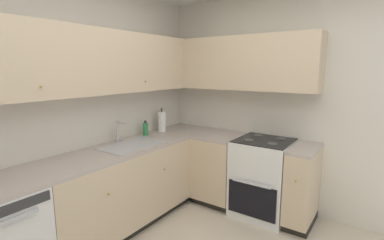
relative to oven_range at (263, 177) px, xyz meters
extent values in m
cube|color=silver|center=(-1.59, 1.46, 0.83)|extent=(3.83, 0.05, 2.56)
cube|color=silver|center=(0.31, -0.35, 0.83)|extent=(0.05, 3.67, 2.56)
cube|color=#333333|center=(-2.35, 0.83, 0.35)|extent=(0.55, 0.01, 0.07)
cube|color=silver|center=(-2.35, 0.82, 0.28)|extent=(0.36, 0.02, 0.02)
cube|color=beige|center=(-1.18, 1.14, 0.02)|extent=(1.72, 0.60, 0.76)
cube|color=black|center=(-1.18, 1.17, -0.41)|extent=(1.72, 0.54, 0.09)
sphere|color=tan|center=(-1.56, 0.82, 0.16)|extent=(0.02, 0.02, 0.02)
sphere|color=tan|center=(-0.80, 0.82, 0.16)|extent=(0.02, 0.02, 0.02)
cube|color=#B7A89E|center=(-1.18, 1.14, 0.42)|extent=(2.93, 0.60, 0.03)
cube|color=beige|center=(-0.02, 0.58, 0.02)|extent=(0.60, 0.52, 0.76)
cube|color=black|center=(0.01, 0.58, -0.41)|extent=(0.54, 0.52, 0.09)
cube|color=beige|center=(-0.02, -0.45, 0.02)|extent=(0.60, 0.26, 0.76)
cube|color=black|center=(0.01, -0.45, -0.41)|extent=(0.54, 0.26, 0.09)
sphere|color=tan|center=(-0.33, -0.45, 0.16)|extent=(0.02, 0.02, 0.02)
cube|color=#B7A89E|center=(-0.02, 0.58, 0.42)|extent=(0.60, 0.52, 0.03)
cube|color=#B7A89E|center=(-0.02, -0.45, 0.42)|extent=(0.60, 0.26, 0.03)
cube|color=white|center=(0.00, 0.00, -0.01)|extent=(0.64, 0.62, 0.89)
cube|color=black|center=(-0.33, 0.00, -0.17)|extent=(0.02, 0.55, 0.37)
cube|color=silver|center=(-0.35, 0.00, 0.04)|extent=(0.02, 0.43, 0.02)
cube|color=black|center=(0.00, 0.00, 0.44)|extent=(0.59, 0.60, 0.01)
cube|color=white|center=(0.31, 0.00, 0.51)|extent=(0.03, 0.60, 0.15)
cylinder|color=#4C4C4C|center=(-0.14, -0.14, 0.45)|extent=(0.11, 0.11, 0.01)
cylinder|color=#4C4C4C|center=(-0.14, 0.14, 0.45)|extent=(0.11, 0.11, 0.01)
cylinder|color=#4C4C4C|center=(0.14, -0.14, 0.45)|extent=(0.11, 0.11, 0.01)
cylinder|color=#4C4C4C|center=(0.14, 0.14, 0.45)|extent=(0.11, 0.11, 0.01)
cube|color=beige|center=(-1.34, 1.28, 1.31)|extent=(2.61, 0.32, 0.63)
sphere|color=tan|center=(-1.92, 1.11, 1.11)|extent=(0.02, 0.02, 0.02)
sphere|color=tan|center=(-0.77, 1.11, 1.11)|extent=(0.02, 0.02, 0.02)
cube|color=beige|center=(0.12, 0.45, 1.31)|extent=(0.32, 1.96, 0.63)
cube|color=#B7B7BC|center=(-1.00, 1.11, 0.44)|extent=(0.69, 0.40, 0.01)
cube|color=gray|center=(-1.00, 1.11, 0.39)|extent=(0.63, 0.36, 0.09)
cube|color=#99999E|center=(-1.00, 1.11, 0.40)|extent=(0.02, 0.35, 0.06)
cylinder|color=silver|center=(-1.00, 1.34, 0.55)|extent=(0.02, 0.02, 0.24)
cylinder|color=silver|center=(-1.00, 1.26, 0.66)|extent=(0.02, 0.15, 0.02)
cylinder|color=silver|center=(-0.95, 1.34, 0.47)|extent=(0.02, 0.02, 0.06)
cylinder|color=#338C4C|center=(-0.58, 1.32, 0.51)|extent=(0.07, 0.07, 0.15)
cylinder|color=#262626|center=(-0.58, 1.32, 0.60)|extent=(0.03, 0.03, 0.03)
cylinder|color=white|center=(-0.29, 1.30, 0.57)|extent=(0.11, 0.11, 0.26)
cylinder|color=#3F3F3F|center=(-0.29, 1.30, 0.59)|extent=(0.02, 0.02, 0.32)
camera|label=1|loc=(-3.06, -1.11, 1.25)|focal=26.52mm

